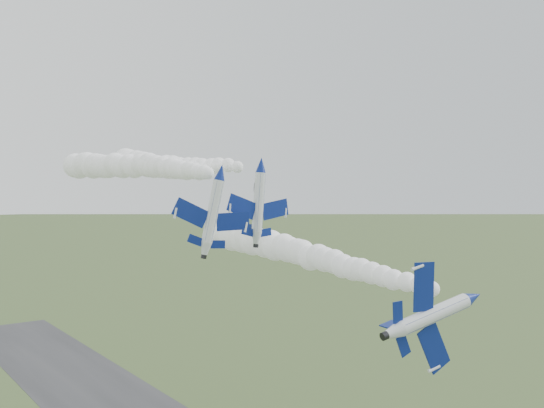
{
  "coord_description": "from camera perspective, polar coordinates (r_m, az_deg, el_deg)",
  "views": [
    {
      "loc": [
        -46.03,
        -48.28,
        44.61
      ],
      "look_at": [
        1.93,
        16.86,
        42.35
      ],
      "focal_mm": 40.0,
      "sensor_mm": 36.0,
      "label": 1
    }
  ],
  "objects": [
    {
      "name": "smoke_trail_jet_lead",
      "position": [
        96.95,
        1.96,
        -4.46
      ],
      "size": [
        14.04,
        69.62,
        5.65
      ],
      "primitive_type": null,
      "rotation": [
        0.0,
        0.0,
        -0.12
      ],
      "color": "white"
    },
    {
      "name": "smoke_trail_jet_pair_right",
      "position": [
        121.86,
        -12.46,
        3.52
      ],
      "size": [
        9.23,
        75.65,
        5.9
      ],
      "primitive_type": null,
      "rotation": [
        0.0,
        0.0,
        0.04
      ],
      "color": "white"
    },
    {
      "name": "jet_pair_left",
      "position": [
        81.46,
        -4.82,
        3.01
      ],
      "size": [
        10.71,
        12.81,
        3.69
      ],
      "rotation": [
        0.0,
        0.21,
        -0.23
      ],
      "color": "silver"
    },
    {
      "name": "jet_lead",
      "position": [
        67.26,
        18.47,
        -8.33
      ],
      "size": [
        4.85,
        13.62,
        10.98
      ],
      "rotation": [
        0.0,
        1.35,
        -0.12
      ],
      "color": "silver"
    },
    {
      "name": "jet_pair_right",
      "position": [
        86.85,
        -0.99,
        3.72
      ],
      "size": [
        10.8,
        12.99,
        3.24
      ],
      "rotation": [
        0.0,
        0.08,
        0.04
      ],
      "color": "silver"
    },
    {
      "name": "smoke_trail_jet_pair_left",
      "position": [
        113.96,
        -10.78,
        3.56
      ],
      "size": [
        19.48,
        61.26,
        5.29
      ],
      "primitive_type": null,
      "rotation": [
        0.0,
        0.0,
        -0.23
      ],
      "color": "white"
    }
  ]
}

